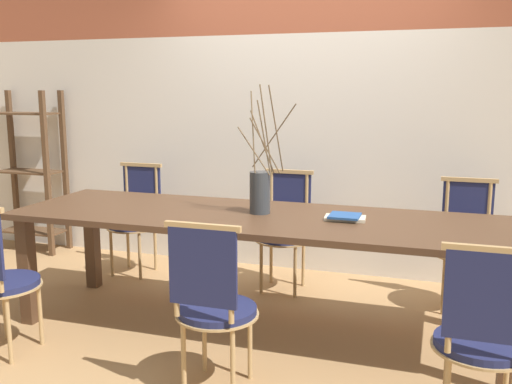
{
  "coord_description": "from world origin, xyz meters",
  "views": [
    {
      "loc": [
        1.11,
        -3.4,
        1.58
      ],
      "look_at": [
        0.0,
        0.0,
        0.93
      ],
      "focal_mm": 40.0,
      "sensor_mm": 36.0,
      "label": 1
    }
  ],
  "objects_px": {
    "chair_far_center": "(466,241)",
    "shelving_rack": "(30,172)",
    "vase_centerpiece": "(260,190)",
    "book_stack": "(345,217)",
    "chair_near_center": "(482,335)",
    "dining_table": "(256,227)"
  },
  "relations": [
    {
      "from": "chair_far_center",
      "to": "shelving_rack",
      "type": "xyz_separation_m",
      "value": [
        -4.01,
        0.31,
        0.28
      ]
    },
    {
      "from": "chair_far_center",
      "to": "shelving_rack",
      "type": "relative_size",
      "value": 0.6
    },
    {
      "from": "chair_near_center",
      "to": "vase_centerpiece",
      "type": "distance_m",
      "value": 1.65
    },
    {
      "from": "book_stack",
      "to": "shelving_rack",
      "type": "height_order",
      "value": "shelving_rack"
    },
    {
      "from": "vase_centerpiece",
      "to": "book_stack",
      "type": "height_order",
      "value": "vase_centerpiece"
    },
    {
      "from": "chair_far_center",
      "to": "vase_centerpiece",
      "type": "relative_size",
      "value": 1.14
    },
    {
      "from": "chair_near_center",
      "to": "vase_centerpiece",
      "type": "height_order",
      "value": "vase_centerpiece"
    },
    {
      "from": "chair_near_center",
      "to": "shelving_rack",
      "type": "distance_m",
      "value": 4.48
    },
    {
      "from": "chair_near_center",
      "to": "chair_far_center",
      "type": "bearing_deg",
      "value": 90.39
    },
    {
      "from": "vase_centerpiece",
      "to": "book_stack",
      "type": "xyz_separation_m",
      "value": [
        0.56,
        -0.02,
        -0.14
      ]
    },
    {
      "from": "dining_table",
      "to": "chair_far_center",
      "type": "distance_m",
      "value": 1.57
    },
    {
      "from": "vase_centerpiece",
      "to": "book_stack",
      "type": "bearing_deg",
      "value": -2.23
    },
    {
      "from": "dining_table",
      "to": "chair_far_center",
      "type": "height_order",
      "value": "chair_far_center"
    },
    {
      "from": "chair_near_center",
      "to": "book_stack",
      "type": "distance_m",
      "value": 1.19
    },
    {
      "from": "book_stack",
      "to": "shelving_rack",
      "type": "bearing_deg",
      "value": 161.37
    },
    {
      "from": "chair_far_center",
      "to": "shelving_rack",
      "type": "height_order",
      "value": "shelving_rack"
    },
    {
      "from": "dining_table",
      "to": "shelving_rack",
      "type": "xyz_separation_m",
      "value": [
        -2.69,
        1.14,
        0.08
      ]
    },
    {
      "from": "dining_table",
      "to": "book_stack",
      "type": "xyz_separation_m",
      "value": [
        0.57,
        0.04,
        0.1
      ]
    },
    {
      "from": "book_stack",
      "to": "shelving_rack",
      "type": "distance_m",
      "value": 3.43
    },
    {
      "from": "vase_centerpiece",
      "to": "dining_table",
      "type": "bearing_deg",
      "value": -98.36
    },
    {
      "from": "chair_near_center",
      "to": "vase_centerpiece",
      "type": "bearing_deg",
      "value": 146.06
    },
    {
      "from": "vase_centerpiece",
      "to": "shelving_rack",
      "type": "xyz_separation_m",
      "value": [
        -2.7,
        1.08,
        -0.15
      ]
    }
  ]
}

